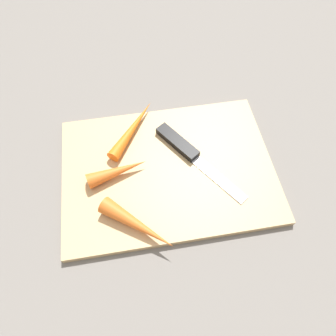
{
  "coord_description": "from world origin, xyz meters",
  "views": [
    {
      "loc": [
        0.04,
        0.26,
        0.47
      ],
      "look_at": [
        0.0,
        0.0,
        0.01
      ],
      "focal_mm": 32.84,
      "sensor_mm": 36.0,
      "label": 1
    }
  ],
  "objects_px": {
    "cutting_board": "(168,170)",
    "knife": "(183,147)",
    "carrot_medium": "(137,225)",
    "carrot_longest": "(133,128)",
    "carrot_shortest": "(118,171)"
  },
  "relations": [
    {
      "from": "cutting_board",
      "to": "carrot_medium",
      "type": "height_order",
      "value": "carrot_medium"
    },
    {
      "from": "carrot_medium",
      "to": "knife",
      "type": "bearing_deg",
      "value": 95.39
    },
    {
      "from": "carrot_medium",
      "to": "carrot_shortest",
      "type": "bearing_deg",
      "value": 143.28
    },
    {
      "from": "carrot_shortest",
      "to": "carrot_longest",
      "type": "relative_size",
      "value": 0.73
    },
    {
      "from": "cutting_board",
      "to": "carrot_medium",
      "type": "distance_m",
      "value": 0.12
    },
    {
      "from": "cutting_board",
      "to": "knife",
      "type": "relative_size",
      "value": 2.04
    },
    {
      "from": "cutting_board",
      "to": "carrot_longest",
      "type": "xyz_separation_m",
      "value": [
        0.05,
        -0.09,
        0.02
      ]
    },
    {
      "from": "cutting_board",
      "to": "carrot_shortest",
      "type": "bearing_deg",
      "value": -0.5
    },
    {
      "from": "carrot_shortest",
      "to": "knife",
      "type": "bearing_deg",
      "value": 3.05
    },
    {
      "from": "cutting_board",
      "to": "carrot_longest",
      "type": "bearing_deg",
      "value": -59.53
    },
    {
      "from": "knife",
      "to": "carrot_shortest",
      "type": "relative_size",
      "value": 1.74
    },
    {
      "from": "carrot_shortest",
      "to": "carrot_medium",
      "type": "xyz_separation_m",
      "value": [
        -0.02,
        0.1,
        0.0
      ]
    },
    {
      "from": "cutting_board",
      "to": "knife",
      "type": "xyz_separation_m",
      "value": [
        -0.03,
        -0.04,
        0.01
      ]
    },
    {
      "from": "knife",
      "to": "carrot_longest",
      "type": "xyz_separation_m",
      "value": [
        0.08,
        -0.05,
        0.01
      ]
    },
    {
      "from": "cutting_board",
      "to": "carrot_medium",
      "type": "xyz_separation_m",
      "value": [
        0.06,
        0.1,
        0.02
      ]
    }
  ]
}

